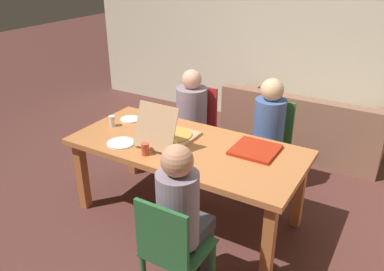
% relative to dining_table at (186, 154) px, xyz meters
% --- Properties ---
extents(ground_plane, '(20.00, 20.00, 0.00)m').
position_rel_dining_table_xyz_m(ground_plane, '(0.00, 0.00, -0.68)').
color(ground_plane, '#562E28').
extents(back_wall, '(6.42, 0.12, 2.79)m').
position_rel_dining_table_xyz_m(back_wall, '(0.00, 2.65, 0.71)').
color(back_wall, beige).
rests_on(back_wall, ground).
extents(dining_table, '(2.12, 0.98, 0.77)m').
position_rel_dining_table_xyz_m(dining_table, '(0.00, 0.00, 0.00)').
color(dining_table, '#BF723D').
rests_on(dining_table, ground).
extents(chair_0, '(0.44, 0.46, 0.94)m').
position_rel_dining_table_xyz_m(chair_0, '(-0.46, 0.97, -0.16)').
color(chair_0, '#B2282C').
rests_on(chair_0, ground).
extents(person_0, '(0.35, 0.54, 1.18)m').
position_rel_dining_table_xyz_m(person_0, '(-0.46, 0.82, 0.02)').
color(person_0, '#413637').
rests_on(person_0, ground).
extents(chair_1, '(0.41, 0.44, 0.95)m').
position_rel_dining_table_xyz_m(chair_1, '(0.47, 0.93, -0.17)').
color(chair_1, '#367335').
rests_on(chair_1, ground).
extents(person_1, '(0.31, 0.47, 1.24)m').
position_rel_dining_table_xyz_m(person_1, '(0.47, 0.79, 0.06)').
color(person_1, '#403E37').
rests_on(person_1, ground).
extents(chair_2, '(0.42, 0.43, 0.93)m').
position_rel_dining_table_xyz_m(chair_2, '(0.47, -0.98, -0.17)').
color(chair_2, '#2B6636').
rests_on(chair_2, ground).
extents(person_2, '(0.29, 0.49, 1.27)m').
position_rel_dining_table_xyz_m(person_2, '(0.47, -0.83, 0.06)').
color(person_2, '#404044').
rests_on(person_2, ground).
extents(pizza_box_0, '(0.38, 0.38, 0.03)m').
position_rel_dining_table_xyz_m(pizza_box_0, '(0.58, 0.20, 0.10)').
color(pizza_box_0, '#B12812').
rests_on(pizza_box_0, dining_table).
extents(pizza_box_1, '(0.40, 0.55, 0.40)m').
position_rel_dining_table_xyz_m(pizza_box_1, '(-0.18, 0.02, 0.14)').
color(pizza_box_1, tan).
rests_on(pizza_box_1, dining_table).
extents(plate_0, '(0.20, 0.20, 0.01)m').
position_rel_dining_table_xyz_m(plate_0, '(-0.80, 0.20, 0.10)').
color(plate_0, white).
rests_on(plate_0, dining_table).
extents(plate_1, '(0.25, 0.25, 0.01)m').
position_rel_dining_table_xyz_m(plate_1, '(-0.53, -0.28, 0.10)').
color(plate_1, white).
rests_on(plate_1, dining_table).
extents(drinking_glass_0, '(0.08, 0.08, 0.14)m').
position_rel_dining_table_xyz_m(drinking_glass_0, '(0.15, -0.41, 0.16)').
color(drinking_glass_0, '#B34F2B').
rests_on(drinking_glass_0, dining_table).
extents(drinking_glass_1, '(0.07, 0.07, 0.13)m').
position_rel_dining_table_xyz_m(drinking_glass_1, '(0.00, -0.21, 0.15)').
color(drinking_glass_1, '#DAC367').
rests_on(drinking_glass_1, dining_table).
extents(drinking_glass_2, '(0.07, 0.07, 0.11)m').
position_rel_dining_table_xyz_m(drinking_glass_2, '(-0.21, -0.34, 0.14)').
color(drinking_glass_2, '#BE492D').
rests_on(drinking_glass_2, dining_table).
extents(drinking_glass_3, '(0.06, 0.06, 0.11)m').
position_rel_dining_table_xyz_m(drinking_glass_3, '(-0.85, -0.02, 0.14)').
color(drinking_glass_3, silver).
rests_on(drinking_glass_3, dining_table).
extents(couch, '(1.94, 0.86, 0.80)m').
position_rel_dining_table_xyz_m(couch, '(0.54, 1.97, -0.39)').
color(couch, '#8F624D').
rests_on(couch, ground).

